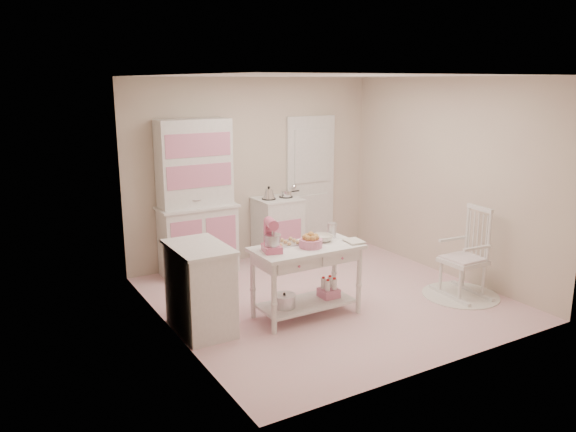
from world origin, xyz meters
The scene contains 14 objects.
room_shell centered at (0.00, 0.00, 1.65)m, with size 3.84×3.84×2.62m.
door centered at (0.95, 1.87, 1.02)m, with size 0.82×0.05×2.04m, color silver.
hutch centered at (-0.97, 1.66, 1.04)m, with size 1.06×0.50×2.08m, color silver.
stove centered at (0.23, 1.61, 0.46)m, with size 0.62×0.57×0.92m, color silver.
base_cabinet centered at (-1.63, -0.07, 0.46)m, with size 0.54×0.84×0.92m, color silver.
lace_rug centered at (1.46, -0.76, 0.01)m, with size 0.92×0.92×0.01m, color white.
rocking_chair centered at (1.46, -0.76, 0.55)m, with size 0.48×0.72×1.10m, color silver.
work_table centered at (-0.48, -0.30, 0.40)m, with size 1.20×0.60×0.80m, color silver.
stand_mixer centered at (-0.90, -0.28, 0.97)m, with size 0.20×0.28×0.34m, color #CD567C.
cookie_tray centered at (-0.63, -0.12, 0.81)m, with size 0.34×0.24×0.02m, color silver.
bread_basket centered at (-0.46, -0.35, 0.85)m, with size 0.25×0.25×0.09m, color #D07798.
mixing_bowl centered at (-0.22, -0.22, 0.84)m, with size 0.23×0.23×0.07m, color silver.
metal_pitcher centered at (-0.04, -0.14, 0.89)m, with size 0.10×0.10×0.17m, color silver.
recipe_book centered at (-0.03, -0.42, 0.81)m, with size 0.18×0.24×0.02m, color silver.
Camera 1 is at (-3.60, -5.24, 2.55)m, focal length 35.00 mm.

